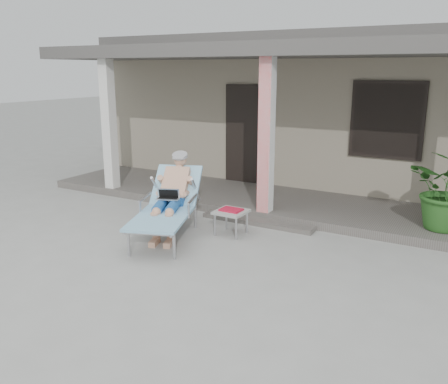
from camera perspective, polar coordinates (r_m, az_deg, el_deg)
The scene contains 7 objects.
ground at distance 6.61m, azimuth -2.92°, elevation -8.26°, with size 60.00×60.00×0.00m, color #9E9E99.
house at distance 12.12m, azimuth 13.75°, elevation 9.93°, with size 10.40×5.40×3.30m.
porch_deck at distance 9.12m, azimuth 7.13°, elevation -1.36°, with size 10.00×2.00×0.15m, color #605B56.
porch_overhang at distance 8.72m, azimuth 7.57°, elevation 15.95°, with size 10.00×2.30×2.85m.
porch_step at distance 8.12m, azimuth 4.03°, elevation -3.57°, with size 2.00×0.30×0.07m, color #605B56.
lounger at distance 7.43m, azimuth -6.63°, elevation 0.83°, with size 1.38×2.08×1.31m.
side_table at distance 7.49m, azimuth 0.87°, elevation -2.53°, with size 0.49×0.49×0.43m.
Camera 1 is at (3.26, -5.14, 2.56)m, focal length 38.00 mm.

